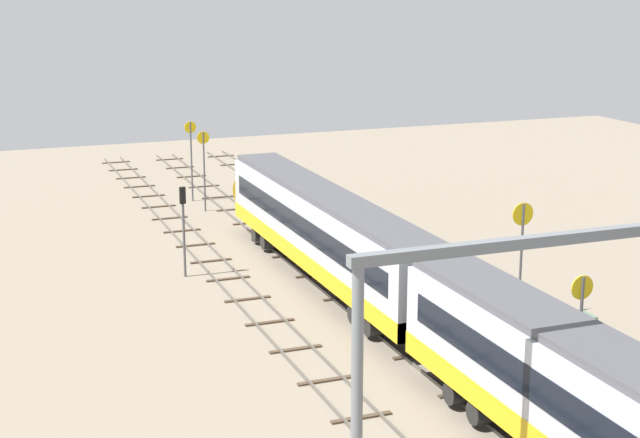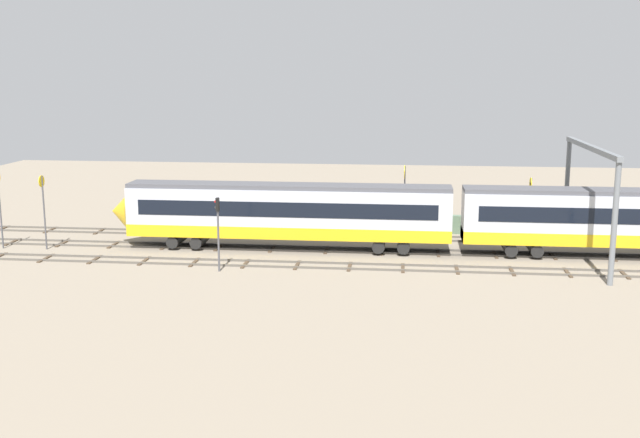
% 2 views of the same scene
% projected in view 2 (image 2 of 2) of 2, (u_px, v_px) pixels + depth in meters
% --- Properties ---
extents(ground_plane, '(106.61, 106.61, 0.00)m').
position_uv_depth(ground_plane, '(354.00, 251.00, 56.44)').
color(ground_plane, gray).
extents(track_near_foreground, '(90.61, 2.40, 0.16)m').
position_uv_depth(track_near_foreground, '(358.00, 237.00, 61.02)').
color(track_near_foreground, '#59544C').
rests_on(track_near_foreground, ground).
extents(track_with_train, '(90.61, 2.40, 0.16)m').
position_uv_depth(track_with_train, '(354.00, 250.00, 56.42)').
color(track_with_train, '#59544C').
rests_on(track_with_train, ground).
extents(track_middle, '(90.61, 2.40, 0.16)m').
position_uv_depth(track_middle, '(350.00, 266.00, 51.83)').
color(track_middle, '#59544C').
rests_on(track_middle, ground).
extents(train, '(50.40, 3.24, 4.80)m').
position_uv_depth(train, '(448.00, 218.00, 55.19)').
color(train, '#B7BCC6').
rests_on(train, ground).
extents(overhead_gantry, '(0.40, 14.72, 8.09)m').
position_uv_depth(overhead_gantry, '(589.00, 176.00, 53.26)').
color(overhead_gantry, slate).
rests_on(overhead_gantry, ground).
extents(speed_sign_near_foreground, '(0.14, 1.09, 5.68)m').
position_uv_depth(speed_sign_near_foreground, '(404.00, 188.00, 61.69)').
color(speed_sign_near_foreground, '#4C4C51').
rests_on(speed_sign_near_foreground, ground).
extents(speed_sign_mid_trackside, '(0.14, 0.87, 5.60)m').
position_uv_depth(speed_sign_mid_trackside, '(43.00, 203.00, 56.36)').
color(speed_sign_mid_trackside, '#4C4C51').
rests_on(speed_sign_mid_trackside, ground).
extents(speed_sign_far_trackside, '(0.14, 0.92, 5.31)m').
position_uv_depth(speed_sign_far_trackside, '(530.00, 202.00, 57.34)').
color(speed_sign_far_trackside, '#4C4C51').
rests_on(speed_sign_far_trackside, ground).
extents(signal_light_trackside_departure, '(0.31, 0.32, 4.99)m').
position_uv_depth(signal_light_trackside_departure, '(218.00, 224.00, 50.17)').
color(signal_light_trackside_departure, '#4C4C51').
rests_on(signal_light_trackside_departure, ground).
extents(relay_cabinet, '(1.19, 0.67, 1.50)m').
position_uv_depth(relay_cabinet, '(453.00, 224.00, 62.52)').
color(relay_cabinet, '#597259').
rests_on(relay_cabinet, ground).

